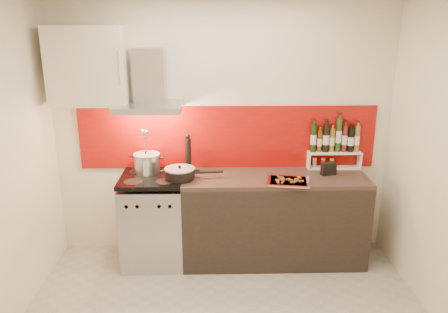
{
  "coord_description": "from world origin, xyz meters",
  "views": [
    {
      "loc": [
        -0.09,
        -2.9,
        2.34
      ],
      "look_at": [
        0.0,
        0.95,
        1.15
      ],
      "focal_mm": 35.0,
      "sensor_mm": 36.0,
      "label": 1
    }
  ],
  "objects_px": {
    "saute_pan": "(180,173)",
    "baking_tray": "(288,181)",
    "stock_pot": "(147,163)",
    "pepper_mill": "(188,154)",
    "counter": "(273,218)",
    "range_stove": "(154,220)"
  },
  "relations": [
    {
      "from": "range_stove",
      "to": "baking_tray",
      "type": "relative_size",
      "value": 2.1
    },
    {
      "from": "range_stove",
      "to": "stock_pot",
      "type": "relative_size",
      "value": 3.5
    },
    {
      "from": "range_stove",
      "to": "baking_tray",
      "type": "height_order",
      "value": "baking_tray"
    },
    {
      "from": "stock_pot",
      "to": "saute_pan",
      "type": "distance_m",
      "value": 0.4
    },
    {
      "from": "stock_pot",
      "to": "pepper_mill",
      "type": "relative_size",
      "value": 0.67
    },
    {
      "from": "pepper_mill",
      "to": "baking_tray",
      "type": "height_order",
      "value": "pepper_mill"
    },
    {
      "from": "pepper_mill",
      "to": "baking_tray",
      "type": "bearing_deg",
      "value": -19.68
    },
    {
      "from": "pepper_mill",
      "to": "stock_pot",
      "type": "bearing_deg",
      "value": -176.37
    },
    {
      "from": "counter",
      "to": "saute_pan",
      "type": "xyz_separation_m",
      "value": [
        -0.91,
        -0.07,
        0.51
      ]
    },
    {
      "from": "range_stove",
      "to": "counter",
      "type": "xyz_separation_m",
      "value": [
        1.2,
        0.0,
        0.01
      ]
    },
    {
      "from": "saute_pan",
      "to": "pepper_mill",
      "type": "distance_m",
      "value": 0.26
    },
    {
      "from": "pepper_mill",
      "to": "baking_tray",
      "type": "distance_m",
      "value": 1.02
    },
    {
      "from": "stock_pot",
      "to": "baking_tray",
      "type": "xyz_separation_m",
      "value": [
        1.36,
        -0.31,
        -0.09
      ]
    },
    {
      "from": "saute_pan",
      "to": "baking_tray",
      "type": "height_order",
      "value": "saute_pan"
    },
    {
      "from": "pepper_mill",
      "to": "baking_tray",
      "type": "xyz_separation_m",
      "value": [
        0.95,
        -0.34,
        -0.17
      ]
    },
    {
      "from": "range_stove",
      "to": "saute_pan",
      "type": "bearing_deg",
      "value": -12.19
    },
    {
      "from": "counter",
      "to": "saute_pan",
      "type": "relative_size",
      "value": 3.22
    },
    {
      "from": "counter",
      "to": "pepper_mill",
      "type": "xyz_separation_m",
      "value": [
        -0.85,
        0.15,
        0.64
      ]
    },
    {
      "from": "stock_pot",
      "to": "pepper_mill",
      "type": "xyz_separation_m",
      "value": [
        0.41,
        0.03,
        0.08
      ]
    },
    {
      "from": "stock_pot",
      "to": "saute_pan",
      "type": "relative_size",
      "value": 0.47
    },
    {
      "from": "saute_pan",
      "to": "range_stove",
      "type": "bearing_deg",
      "value": 167.81
    },
    {
      "from": "counter",
      "to": "baking_tray",
      "type": "distance_m",
      "value": 0.51
    }
  ]
}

